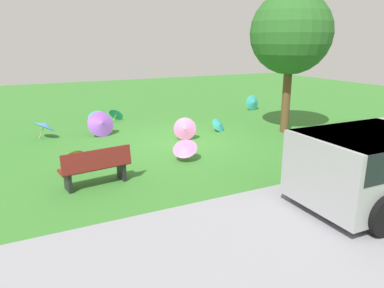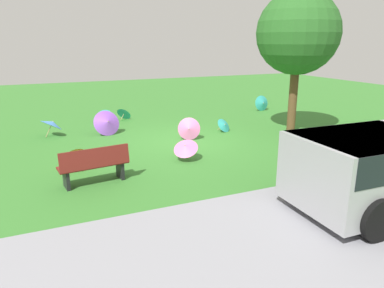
{
  "view_description": "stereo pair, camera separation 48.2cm",
  "coord_description": "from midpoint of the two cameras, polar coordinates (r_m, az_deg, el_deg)",
  "views": [
    {
      "loc": [
        4.95,
        10.65,
        3.25
      ],
      "look_at": [
        0.79,
        2.4,
        0.6
      ],
      "focal_mm": 33.81,
      "sensor_mm": 36.0,
      "label": 1
    },
    {
      "loc": [
        4.51,
        10.86,
        3.25
      ],
      "look_at": [
        0.79,
        2.4,
        0.6
      ],
      "focal_mm": 33.81,
      "sensor_mm": 36.0,
      "label": 2
    }
  ],
  "objects": [
    {
      "name": "parasol_teal_3",
      "position": [
        13.43,
        6.15,
        3.01
      ],
      "size": [
        0.68,
        0.61,
        0.5
      ],
      "color": "tan",
      "rests_on": "ground"
    },
    {
      "name": "ground",
      "position": [
        12.19,
        0.0,
        0.54
      ],
      "size": [
        40.0,
        40.0,
        0.0
      ],
      "primitive_type": "plane",
      "color": "#387A2D"
    },
    {
      "name": "road_strip",
      "position": [
        7.18,
        21.67,
        -12.12
      ],
      "size": [
        40.0,
        3.81,
        0.01
      ],
      "primitive_type": "cube",
      "color": "gray",
      "rests_on": "ground"
    },
    {
      "name": "parasol_teal_1",
      "position": [
        17.73,
        11.83,
        6.33
      ],
      "size": [
        0.75,
        0.63,
        0.75
      ],
      "color": "tan",
      "rests_on": "ground"
    },
    {
      "name": "parasol_pink_2",
      "position": [
        10.05,
        0.33,
        -0.49
      ],
      "size": [
        0.95,
        0.95,
        0.64
      ],
      "color": "tan",
      "rests_on": "ground"
    },
    {
      "name": "parasol_blue_0",
      "position": [
        13.49,
        -20.27,
        3.05
      ],
      "size": [
        0.99,
        1.01,
        0.73
      ],
      "color": "tan",
      "rests_on": "ground"
    },
    {
      "name": "shade_tree",
      "position": [
        13.36,
        17.41,
        16.29
      ],
      "size": [
        2.82,
        2.82,
        4.91
      ],
      "color": "brown",
      "rests_on": "ground"
    },
    {
      "name": "parasol_orange_0",
      "position": [
        9.89,
        -16.92,
        -1.89
      ],
      "size": [
        0.81,
        0.75,
        0.66
      ],
      "color": "tan",
      "rests_on": "ground"
    },
    {
      "name": "park_bench",
      "position": [
        8.64,
        -13.63,
        -3.26
      ],
      "size": [
        1.65,
        0.68,
        0.9
      ],
      "color": "maroon",
      "rests_on": "ground"
    },
    {
      "name": "parasol_teal_2",
      "position": [
        15.66,
        -9.76,
        4.84
      ],
      "size": [
        0.77,
        0.76,
        0.56
      ],
      "color": "tan",
      "rests_on": "ground"
    },
    {
      "name": "parasol_purple_1",
      "position": [
        13.11,
        -12.2,
        3.36
      ],
      "size": [
        1.01,
        0.89,
        0.92
      ],
      "color": "tan",
      "rests_on": "ground"
    },
    {
      "name": "parasol_pink_1",
      "position": [
        12.18,
        0.64,
        2.4
      ],
      "size": [
        0.8,
        0.73,
        0.77
      ],
      "color": "tan",
      "rests_on": "ground"
    },
    {
      "name": "parasol_teal_0",
      "position": [
        15.01,
        -12.9,
        4.49
      ],
      "size": [
        0.88,
        0.86,
        0.61
      ],
      "color": "tan",
      "rests_on": "ground"
    }
  ]
}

